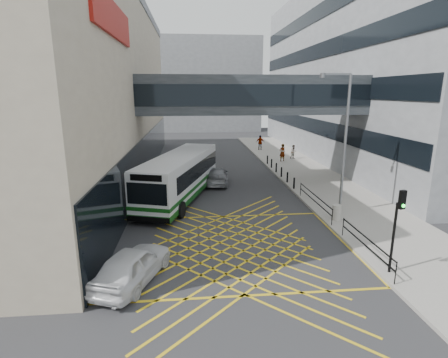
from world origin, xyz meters
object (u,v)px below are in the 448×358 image
object	(u,v)px
bus	(180,175)
litter_bin	(337,212)
car_silver	(216,175)
traffic_light	(398,220)
pedestrian_c	(260,143)
car_dark	(199,171)
street_lamp	(343,136)
car_white	(132,265)
pedestrian_b	(294,152)
pedestrian_a	(282,153)

from	to	relation	value
bus	litter_bin	xyz separation A→B (m)	(9.56, -5.84, -1.14)
car_silver	traffic_light	xyz separation A→B (m)	(6.33, -16.38, 1.85)
bus	litter_bin	size ratio (longest dim) A/B	12.79
traffic_light	litter_bin	world-z (taller)	traffic_light
traffic_light	pedestrian_c	world-z (taller)	traffic_light
car_dark	street_lamp	distance (m)	14.68
car_silver	litter_bin	xyz separation A→B (m)	(6.59, -9.92, -0.11)
car_dark	litter_bin	world-z (taller)	car_dark
car_dark	pedestrian_c	bearing A→B (deg)	-103.22
bus	car_white	distance (m)	11.85
car_dark	pedestrian_c	distance (m)	16.64
car_silver	traffic_light	world-z (taller)	traffic_light
car_dark	litter_bin	bearing A→B (deg)	141.40
bus	car_white	size ratio (longest dim) A/B	2.48
street_lamp	bus	bearing A→B (deg)	155.24
car_white	car_dark	world-z (taller)	car_white
car_dark	pedestrian_b	world-z (taller)	pedestrian_b
car_white	traffic_light	size ratio (longest dim) A/B	1.30
street_lamp	litter_bin	xyz separation A→B (m)	(-0.54, -1.25, -4.46)
car_silver	pedestrian_c	bearing A→B (deg)	-107.48
litter_bin	pedestrian_c	bearing A→B (deg)	88.86
traffic_light	pedestrian_a	world-z (taller)	traffic_light
car_silver	litter_bin	size ratio (longest dim) A/B	5.09
litter_bin	pedestrian_b	world-z (taller)	pedestrian_b
bus	pedestrian_a	bearing A→B (deg)	66.02
car_dark	traffic_light	bearing A→B (deg)	130.68
car_white	litter_bin	size ratio (longest dim) A/B	5.15
street_lamp	pedestrian_c	bearing A→B (deg)	89.74
car_silver	pedestrian_b	xyz separation A→B (m)	(9.74, 9.88, 0.21)
bus	car_silver	distance (m)	5.15
car_silver	litter_bin	bearing A→B (deg)	129.39
car_silver	traffic_light	distance (m)	17.66
traffic_light	street_lamp	xyz separation A→B (m)	(0.80, 7.70, 2.50)
bus	litter_bin	distance (m)	11.26
car_white	pedestrian_b	bearing A→B (deg)	-98.99
car_dark	pedestrian_b	distance (m)	13.53
litter_bin	bus	bearing A→B (deg)	148.57
car_white	traffic_light	world-z (taller)	traffic_light
street_lamp	pedestrian_b	size ratio (longest dim) A/B	5.45
litter_bin	car_white	bearing A→B (deg)	-152.62
bus	litter_bin	bearing A→B (deg)	-14.29
traffic_light	pedestrian_b	size ratio (longest dim) A/B	2.35
street_lamp	pedestrian_a	xyz separation A→B (m)	(0.88, 17.18, -3.96)
bus	car_silver	bearing A→B (deg)	71.08
street_lamp	pedestrian_c	world-z (taller)	street_lamp
street_lamp	litter_bin	distance (m)	4.66
traffic_light	pedestrian_b	xyz separation A→B (m)	(3.40, 26.26, -1.64)
car_dark	car_silver	distance (m)	2.77
street_lamp	litter_bin	world-z (taller)	street_lamp
litter_bin	pedestrian_a	world-z (taller)	pedestrian_a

